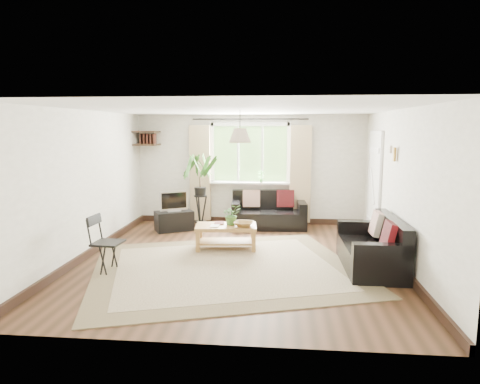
# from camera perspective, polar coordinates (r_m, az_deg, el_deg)

# --- Properties ---
(floor) EXTENTS (5.50, 5.50, 0.00)m
(floor) POSITION_cam_1_polar(r_m,az_deg,el_deg) (7.01, -0.32, -9.01)
(floor) COLOR black
(floor) RESTS_ON ground
(ceiling) EXTENTS (5.50, 5.50, 0.00)m
(ceiling) POSITION_cam_1_polar(r_m,az_deg,el_deg) (6.69, -0.33, 11.00)
(ceiling) COLOR white
(ceiling) RESTS_ON floor
(wall_back) EXTENTS (5.00, 0.02, 2.40)m
(wall_back) POSITION_cam_1_polar(r_m,az_deg,el_deg) (9.47, 1.36, 3.01)
(wall_back) COLOR beige
(wall_back) RESTS_ON floor
(wall_front) EXTENTS (5.00, 0.02, 2.40)m
(wall_front) POSITION_cam_1_polar(r_m,az_deg,el_deg) (4.06, -4.25, -4.52)
(wall_front) COLOR beige
(wall_front) RESTS_ON floor
(wall_left) EXTENTS (0.02, 5.50, 2.40)m
(wall_left) POSITION_cam_1_polar(r_m,az_deg,el_deg) (7.42, -19.90, 0.96)
(wall_left) COLOR beige
(wall_left) RESTS_ON floor
(wall_right) EXTENTS (0.02, 5.50, 2.40)m
(wall_right) POSITION_cam_1_polar(r_m,az_deg,el_deg) (6.95, 20.63, 0.44)
(wall_right) COLOR beige
(wall_right) RESTS_ON floor
(rug) EXTENTS (4.70, 4.34, 0.02)m
(rug) POSITION_cam_1_polar(r_m,az_deg,el_deg) (6.61, -1.98, -10.02)
(rug) COLOR beige
(rug) RESTS_ON floor
(window) EXTENTS (2.50, 0.16, 2.16)m
(window) POSITION_cam_1_polar(r_m,az_deg,el_deg) (9.40, 1.35, 5.11)
(window) COLOR white
(window) RESTS_ON wall_back
(door) EXTENTS (0.06, 0.96, 2.06)m
(door) POSITION_cam_1_polar(r_m,az_deg,el_deg) (8.61, 17.45, 0.72)
(door) COLOR silver
(door) RESTS_ON wall_right
(corner_shelf) EXTENTS (0.50, 0.50, 0.34)m
(corner_shelf) POSITION_cam_1_polar(r_m,az_deg,el_deg) (9.61, -12.35, 7.02)
(corner_shelf) COLOR black
(corner_shelf) RESTS_ON wall_back
(pendant_lamp) EXTENTS (0.36, 0.36, 0.54)m
(pendant_lamp) POSITION_cam_1_polar(r_m,az_deg,el_deg) (7.08, 0.00, 8.03)
(pendant_lamp) COLOR beige
(pendant_lamp) RESTS_ON ceiling
(wall_sconce) EXTENTS (0.12, 0.12, 0.28)m
(wall_sconce) POSITION_cam_1_polar(r_m,az_deg,el_deg) (7.18, 19.70, 5.06)
(wall_sconce) COLOR beige
(wall_sconce) RESTS_ON wall_right
(sofa_back) EXTENTS (1.61, 0.88, 0.74)m
(sofa_back) POSITION_cam_1_polar(r_m,az_deg,el_deg) (9.12, 3.83, -2.51)
(sofa_back) COLOR black
(sofa_back) RESTS_ON floor
(sofa_right) EXTENTS (1.60, 0.81, 0.75)m
(sofa_right) POSITION_cam_1_polar(r_m,az_deg,el_deg) (6.79, 17.03, -6.71)
(sofa_right) COLOR black
(sofa_right) RESTS_ON floor
(coffee_table) EXTENTS (1.10, 0.67, 0.43)m
(coffee_table) POSITION_cam_1_polar(r_m,az_deg,el_deg) (7.55, -1.86, -6.02)
(coffee_table) COLOR olive
(coffee_table) RESTS_ON floor
(table_plant) EXTENTS (0.41, 0.39, 0.36)m
(table_plant) POSITION_cam_1_polar(r_m,az_deg,el_deg) (7.50, -1.13, -3.02)
(table_plant) COLOR #3E712D
(table_plant) RESTS_ON coffee_table
(bowl) EXTENTS (0.39, 0.39, 0.08)m
(bowl) POSITION_cam_1_polar(r_m,az_deg,el_deg) (7.39, 0.49, -4.28)
(bowl) COLOR brown
(bowl) RESTS_ON coffee_table
(book_a) EXTENTS (0.15, 0.21, 0.02)m
(book_a) POSITION_cam_1_polar(r_m,az_deg,el_deg) (7.42, -3.97, -4.53)
(book_a) COLOR white
(book_a) RESTS_ON coffee_table
(book_b) EXTENTS (0.19, 0.25, 0.02)m
(book_b) POSITION_cam_1_polar(r_m,az_deg,el_deg) (7.62, -3.43, -4.15)
(book_b) COLOR #582823
(book_b) RESTS_ON coffee_table
(tv_stand) EXTENTS (0.86, 0.74, 0.41)m
(tv_stand) POSITION_cam_1_polar(r_m,az_deg,el_deg) (9.00, -8.77, -3.81)
(tv_stand) COLOR black
(tv_stand) RESTS_ON floor
(tv) EXTENTS (0.60, 0.45, 0.44)m
(tv) POSITION_cam_1_polar(r_m,az_deg,el_deg) (8.92, -8.83, -1.14)
(tv) COLOR #A5A5AA
(tv) RESTS_ON tv_stand
(palm_stand) EXTENTS (0.64, 0.64, 1.59)m
(palm_stand) POSITION_cam_1_polar(r_m,az_deg,el_deg) (8.85, -5.32, -0.05)
(palm_stand) COLOR black
(palm_stand) RESTS_ON floor
(folding_chair) EXTENTS (0.46, 0.46, 0.85)m
(folding_chair) POSITION_cam_1_polar(r_m,az_deg,el_deg) (6.63, -17.19, -6.62)
(folding_chair) COLOR black
(folding_chair) RESTS_ON floor
(sill_plant) EXTENTS (0.14, 0.10, 0.27)m
(sill_plant) POSITION_cam_1_polar(r_m,az_deg,el_deg) (9.35, 2.83, 2.10)
(sill_plant) COLOR #2D6023
(sill_plant) RESTS_ON window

